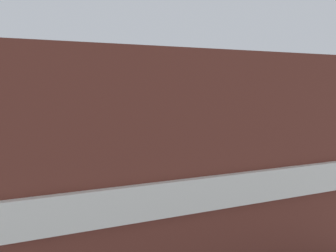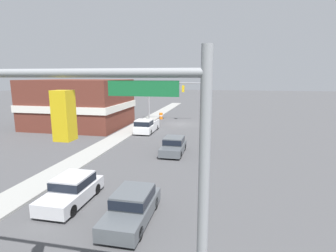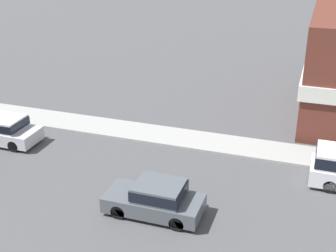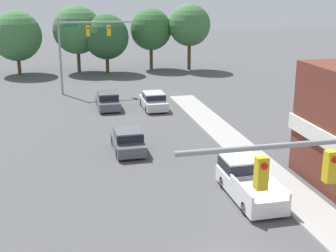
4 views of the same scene
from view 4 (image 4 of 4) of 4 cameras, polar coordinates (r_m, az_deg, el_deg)
far_signal_assembly at (r=49.08m, az=-10.45°, el=10.39°), size 7.65×0.49×7.80m
car_lead at (r=31.89m, az=-4.90°, el=-1.71°), size 1.92×4.29×1.56m
car_second_ahead at (r=43.32m, az=-7.36°, el=3.18°), size 1.89×4.61×1.55m
car_oncoming at (r=42.81m, az=-1.79°, el=3.17°), size 1.93×4.43×1.57m
pickup_truck_parked at (r=25.59m, az=9.56°, el=-6.45°), size 2.04×5.25×1.83m
backdrop_tree_left_far at (r=62.25m, az=-17.99°, el=10.40°), size 6.24×6.24×7.95m
backdrop_tree_left_mid at (r=61.91m, az=-11.02°, el=11.43°), size 6.15×6.15×8.51m
backdrop_tree_center at (r=60.68m, az=-7.51°, el=10.71°), size 5.66×5.66×7.44m
backdrop_tree_right_mid at (r=63.25m, az=-2.10°, el=11.69°), size 5.47×5.47×8.02m
backdrop_tree_right_far at (r=62.60m, az=2.64°, el=12.19°), size 5.48×5.48×8.63m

